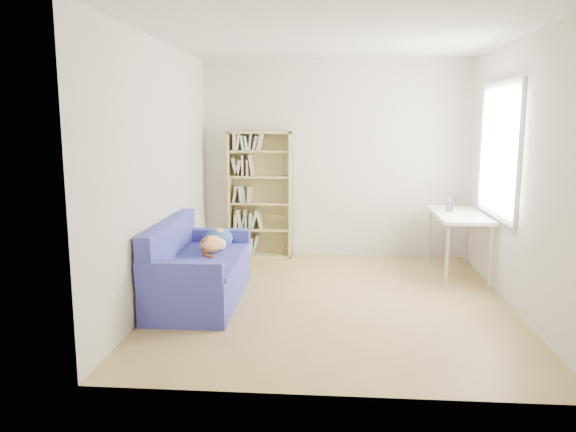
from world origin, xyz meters
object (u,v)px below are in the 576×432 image
at_px(sofa, 198,270).
at_px(bookshelf, 260,199).
at_px(desk, 459,219).
at_px(pen_cup, 449,206).

distance_m(sofa, bookshelf, 2.01).
distance_m(bookshelf, desk, 2.56).
height_order(desk, pen_cup, pen_cup).
bearing_deg(pen_cup, sofa, -155.30).
relative_size(desk, pen_cup, 7.23).
bearing_deg(sofa, desk, 21.04).
height_order(bookshelf, pen_cup, bookshelf).
bearing_deg(bookshelf, desk, -17.86).
bearing_deg(desk, bookshelf, 162.14).
bearing_deg(desk, pen_cup, 125.44).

